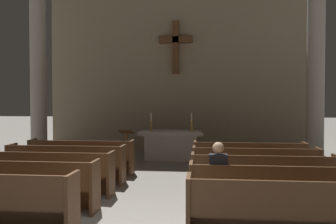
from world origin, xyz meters
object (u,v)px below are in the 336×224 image
object	(u,v)px
pew_right_row_4	(255,167)
altar	(171,145)
pew_right_row_1	(291,212)
candlestick_left	(151,125)
pew_left_row_4	(66,164)
lectern	(126,149)
pew_right_row_3	(263,177)
pew_left_row_3	(46,173)
column_right_second	(316,66)
pew_right_row_5	(249,160)
candlestick_right	(192,125)
column_left_second	(38,69)
pew_right_row_2	(275,191)
pew_left_row_5	(81,157)
lone_worshipper	(218,177)
pew_left_row_2	(19,185)

from	to	relation	value
pew_right_row_4	altar	size ratio (longest dim) A/B	1.33
pew_right_row_1	candlestick_left	xyz separation A→B (m)	(-3.00, 6.73, 0.73)
pew_left_row_4	lectern	xyz separation A→B (m)	(1.00, 2.32, 0.07)
pew_right_row_3	candlestick_left	world-z (taller)	candlestick_left
pew_left_row_3	altar	distance (m)	5.14
column_right_second	pew_left_row_4	bearing A→B (deg)	-153.50
pew_left_row_3	candlestick_left	bearing A→B (deg)	70.75
pew_right_row_5	candlestick_right	xyz separation A→B (m)	(-1.60, 2.45, 0.73)
column_right_second	lectern	world-z (taller)	column_right_second
pew_left_row_4	altar	distance (m)	4.21
column_left_second	lectern	distance (m)	4.52
pew_right_row_3	pew_right_row_5	xyz separation A→B (m)	(0.00, 2.14, 0.00)
pew_left_row_3	pew_right_row_3	bearing A→B (deg)	0.00
pew_right_row_4	column_right_second	world-z (taller)	column_right_second
pew_left_row_3	pew_right_row_2	xyz separation A→B (m)	(4.61, -1.07, 0.00)
column_left_second	candlestick_left	bearing A→B (deg)	-0.05
pew_left_row_5	column_right_second	size ratio (longest dim) A/B	0.45
pew_left_row_4	column_right_second	bearing A→B (deg)	26.50
pew_right_row_4	pew_right_row_5	world-z (taller)	same
pew_right_row_2	pew_right_row_3	bearing A→B (deg)	90.00
pew_right_row_1	lone_worshipper	world-z (taller)	lone_worshipper
pew_left_row_5	pew_right_row_3	world-z (taller)	same
column_right_second	pew_left_row_2	bearing A→B (deg)	-141.30
pew_left_row_5	pew_right_row_4	world-z (taller)	same
pew_left_row_4	pew_right_row_3	distance (m)	4.73
pew_left_row_3	pew_left_row_4	xyz separation A→B (m)	(0.00, 1.07, 0.00)
column_left_second	pew_left_row_5	bearing A→B (deg)	-44.90
pew_left_row_4	lone_worshipper	world-z (taller)	lone_worshipper
pew_right_row_2	pew_left_row_5	bearing A→B (deg)	145.15
column_left_second	altar	distance (m)	5.46
column_left_second	pew_left_row_3	bearing A→B (deg)	-61.79
pew_left_row_3	column_left_second	bearing A→B (deg)	118.21
pew_right_row_3	candlestick_left	size ratio (longest dim) A/B	4.63
pew_right_row_3	pew_right_row_5	world-z (taller)	same
candlestick_right	altar	bearing A→B (deg)	-180.00
pew_left_row_5	pew_right_row_5	world-z (taller)	same
pew_left_row_2	lectern	distance (m)	4.58
pew_left_row_4	pew_right_row_4	size ratio (longest dim) A/B	1.00
pew_left_row_4	pew_left_row_5	distance (m)	1.07
pew_left_row_5	column_right_second	bearing A→B (deg)	19.16
pew_right_row_2	pew_right_row_4	world-z (taller)	same
pew_right_row_4	lectern	xyz separation A→B (m)	(-3.60, 2.32, 0.07)
pew_left_row_2	pew_left_row_5	size ratio (longest dim) A/B	1.00
pew_right_row_5	candlestick_left	xyz separation A→B (m)	(-3.00, 2.45, 0.73)
pew_right_row_5	column_right_second	xyz separation A→B (m)	(2.47, 2.46, 2.71)
pew_left_row_5	candlestick_left	size ratio (longest dim) A/B	4.63
pew_left_row_4	candlestick_left	distance (m)	3.94
pew_left_row_2	pew_left_row_4	distance (m)	2.14
pew_left_row_4	column_left_second	distance (m)	5.08
column_left_second	altar	world-z (taller)	column_left_second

